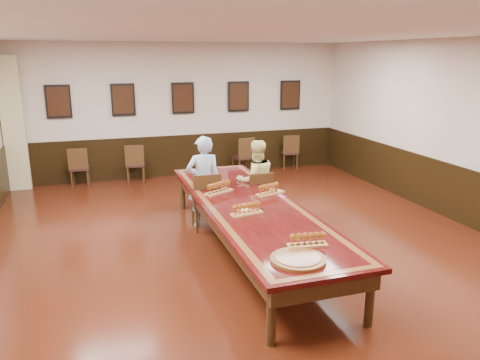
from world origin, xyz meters
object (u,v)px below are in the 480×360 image
object	(u,v)px
spare_chair_b	(135,163)
person_woman	(256,181)
spare_chair_d	(289,151)
person_man	(204,182)
conference_table	(250,213)
spare_chair_a	(80,167)
carved_platter	(298,259)
chair_woman	(258,196)
spare_chair_c	(243,156)
chair_man	(205,200)

from	to	relation	value
spare_chair_b	person_woman	bearing A→B (deg)	127.34
spare_chair_d	person_man	world-z (taller)	person_man
person_woman	conference_table	distance (m)	1.43
spare_chair_a	spare_chair_d	bearing A→B (deg)	-173.17
person_man	conference_table	distance (m)	1.37
person_man	person_woman	size ratio (longest dim) A/B	1.09
person_woman	spare_chair_d	bearing A→B (deg)	-121.38
person_woman	carved_platter	distance (m)	3.42
person_woman	chair_woman	bearing A→B (deg)	90.00
chair_woman	spare_chair_a	size ratio (longest dim) A/B	1.04
spare_chair_a	person_man	bearing A→B (deg)	126.96
spare_chair_a	spare_chair_d	xyz separation A→B (m)	(5.23, 0.14, -0.00)
person_woman	spare_chair_b	bearing A→B (deg)	-60.83
chair_woman	carved_platter	xyz separation A→B (m)	(-0.72, -3.24, 0.30)
spare_chair_c	person_woman	world-z (taller)	person_woman
spare_chair_a	person_woman	world-z (taller)	person_woman
carved_platter	spare_chair_c	bearing A→B (deg)	76.77
chair_woman	person_woman	bearing A→B (deg)	-90.00
chair_man	chair_woman	xyz separation A→B (m)	(0.96, 0.02, -0.03)
spare_chair_a	spare_chair_b	world-z (taller)	spare_chair_b
chair_woman	carved_platter	size ratio (longest dim) A/B	1.38
spare_chair_a	person_woman	distance (m)	4.53
spare_chair_b	chair_man	bearing A→B (deg)	112.50
chair_man	carved_platter	world-z (taller)	chair_man
chair_man	person_woman	distance (m)	1.00
spare_chair_a	spare_chair_d	world-z (taller)	spare_chair_a
spare_chair_c	carved_platter	xyz separation A→B (m)	(-1.55, -6.58, 0.30)
spare_chair_a	person_woman	size ratio (longest dim) A/B	0.62
spare_chair_c	conference_table	distance (m)	4.76
chair_woman	person_woman	size ratio (longest dim) A/B	0.64
spare_chair_d	person_man	distance (m)	4.73
chair_woman	spare_chair_a	world-z (taller)	chair_woman
chair_man	conference_table	distance (m)	1.26
chair_man	chair_woman	size ratio (longest dim) A/B	1.07
spare_chair_a	conference_table	xyz separation A→B (m)	(2.48, -4.67, 0.16)
spare_chair_b	carved_platter	distance (m)	6.75
spare_chair_b	spare_chair_c	bearing A→B (deg)	-172.75
spare_chair_a	spare_chair_c	world-z (taller)	spare_chair_c
person_man	person_woman	xyz separation A→B (m)	(0.96, 0.02, -0.06)
chair_man	carved_platter	distance (m)	3.24
conference_table	person_man	bearing A→B (deg)	107.09
chair_man	spare_chair_a	distance (m)	4.05
chair_woman	conference_table	xyz separation A→B (m)	(-0.56, -1.21, 0.14)
spare_chair_b	spare_chair_d	world-z (taller)	spare_chair_b
spare_chair_a	person_man	size ratio (longest dim) A/B	0.57
spare_chair_b	spare_chair_d	size ratio (longest dim) A/B	1.01
person_man	person_woman	bearing A→B (deg)	-176.79
chair_woman	spare_chair_b	bearing A→B (deg)	-61.55
chair_man	conference_table	size ratio (longest dim) A/B	0.20
conference_table	carved_platter	world-z (taller)	carved_platter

